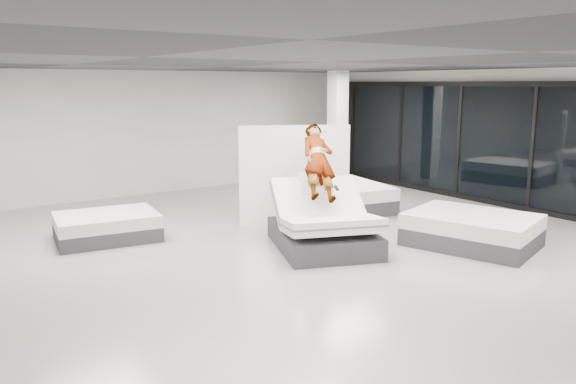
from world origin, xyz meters
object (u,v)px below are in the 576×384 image
object	(u,v)px
person	(319,173)
flat_bed_right_far	(343,196)
divider_panel	(294,176)
hero_bed	(323,227)
flat_bed_right_near	(472,230)
flat_bed_left_far	(107,227)
remote	(336,188)
column	(337,132)

from	to	relation	value
person	flat_bed_right_far	size ratio (longest dim) A/B	0.70
person	divider_panel	xyz separation A→B (m)	(0.46, 1.38, -0.27)
hero_bed	flat_bed_right_near	size ratio (longest dim) A/B	1.02
person	flat_bed_right_near	world-z (taller)	person
hero_bed	person	world-z (taller)	person
hero_bed	flat_bed_left_far	size ratio (longest dim) A/B	1.30
hero_bed	person	bearing A→B (deg)	68.38
hero_bed	divider_panel	distance (m)	1.88
remote	flat_bed_right_near	distance (m)	2.58
column	remote	bearing A→B (deg)	-129.97
remote	divider_panel	bearing A→B (deg)	99.63
flat_bed_right_far	column	world-z (taller)	column
hero_bed	column	distance (m)	5.66
remote	column	world-z (taller)	column
flat_bed_right_far	hero_bed	bearing A→B (deg)	-136.54
divider_panel	flat_bed_left_far	bearing A→B (deg)	-168.95
remote	column	distance (m)	5.51
remote	flat_bed_left_far	xyz separation A→B (m)	(-3.14, 2.87, -0.84)
remote	flat_bed_right_far	size ratio (longest dim) A/B	0.06
flat_bed_right_far	column	bearing A→B (deg)	53.84
person	remote	bearing A→B (deg)	-57.85
column	hero_bed	bearing A→B (deg)	-132.23
flat_bed_right_near	remote	bearing A→B (deg)	148.19
flat_bed_right_near	flat_bed_right_far	bearing A→B (deg)	88.76
flat_bed_right_far	remote	bearing A→B (deg)	-132.74
flat_bed_right_far	flat_bed_left_far	world-z (taller)	flat_bed_right_far
flat_bed_right_far	flat_bed_left_far	bearing A→B (deg)	174.30
divider_panel	person	bearing A→B (deg)	-80.13
flat_bed_left_far	hero_bed	bearing A→B (deg)	-43.12
flat_bed_right_near	divider_panel	bearing A→B (deg)	118.94
divider_panel	column	size ratio (longest dim) A/B	0.70
divider_panel	flat_bed_right_near	distance (m)	3.60
hero_bed	column	world-z (taller)	column
hero_bed	remote	world-z (taller)	hero_bed
remote	divider_panel	size ratio (longest dim) A/B	0.06
remote	flat_bed_left_far	bearing A→B (deg)	159.23
remote	flat_bed_right_far	xyz separation A→B (m)	(2.16, 2.34, -0.78)
remote	flat_bed_left_far	size ratio (longest dim) A/B	0.07
flat_bed_left_far	flat_bed_right_near	bearing A→B (deg)	-38.53
flat_bed_left_far	column	xyz separation A→B (m)	(6.67, 1.33, 1.35)
remote	hero_bed	bearing A→B (deg)	172.73
divider_panel	flat_bed_right_far	distance (m)	2.00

